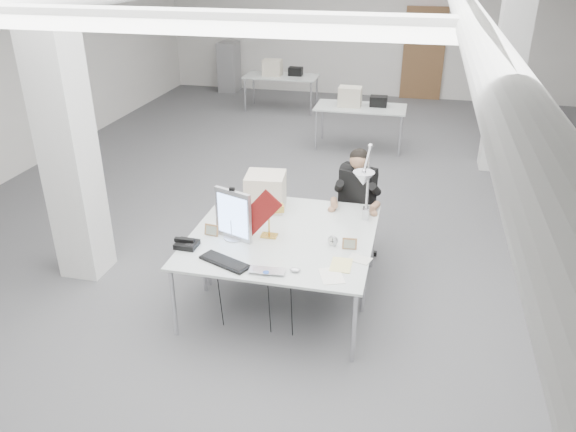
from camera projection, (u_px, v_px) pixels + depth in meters
The scene contains 23 objects.
room_shell at pixel (326, 90), 7.09m from camera, with size 10.04×14.04×3.24m.
desk_main at pixel (271, 257), 5.21m from camera, with size 1.80×0.90×0.03m, color silver.
desk_second at pixel (293, 216), 6.00m from camera, with size 1.80×0.90×0.03m, color silver.
bg_desk_a at pixel (361, 107), 9.99m from camera, with size 1.60×0.80×0.03m, color silver.
bg_desk_b at pixel (281, 76), 12.32m from camera, with size 1.60×0.80×0.03m, color silver.
filing_cabinet at pixel (229, 67), 14.00m from camera, with size 0.45×0.55×1.20m, color gray.
office_chair at pixel (356, 214), 6.53m from camera, with size 0.53×0.53×1.07m, color black, non-canonical shape.
seated_person at pixel (358, 187), 6.32m from camera, with size 0.43×0.54×0.80m, color black, non-canonical shape.
monitor at pixel (233, 215), 5.41m from camera, with size 0.41×0.04×0.51m, color #B2B2B7.
pennant at pixel (258, 214), 5.30m from camera, with size 0.52×0.01×0.22m, color #660E0D.
keyboard at pixel (225, 262), 5.08m from camera, with size 0.50×0.17×0.02m, color black.
laptop at pixel (266, 274), 4.90m from camera, with size 0.32×0.21×0.03m, color silver.
mouse at pixel (295, 270), 4.95m from camera, with size 0.10×0.06×0.04m, color silver.
bankers_lamp at pixel (269, 220), 5.48m from camera, with size 0.31×0.12×0.35m, color gold, non-canonical shape.
desk_phone at pixel (187, 244), 5.35m from camera, with size 0.20×0.18×0.05m, color black.
picture_frame_left at pixel (211, 230), 5.55m from camera, with size 0.15×0.01×0.12m, color #A97748.
picture_frame_right at pixel (350, 244), 5.31m from camera, with size 0.14×0.01×0.11m, color #A47046.
desk_clock at pixel (333, 241), 5.37m from camera, with size 0.10×0.10×0.03m, color #B2B2B7.
paper_stack_a at pixel (332, 276), 4.89m from camera, with size 0.19×0.27×0.01m, color white.
paper_stack_b at pixel (341, 265), 5.05m from camera, with size 0.19×0.26×0.01m, color #F2E791.
paper_stack_c at pixel (359, 259), 5.15m from camera, with size 0.21×0.14×0.01m, color silver.
beige_monitor at pixel (266, 191), 6.08m from camera, with size 0.41×0.39×0.39m, color beige.
architect_lamp at pixel (365, 190), 5.51m from camera, with size 0.23×0.67×0.87m, color silver, non-canonical shape.
Camera 1 is at (1.19, -6.86, 3.36)m, focal length 35.00 mm.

